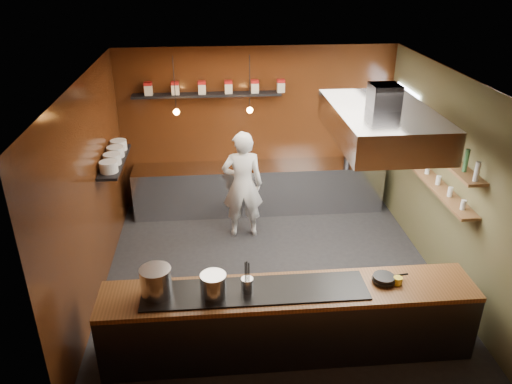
{
  "coord_description": "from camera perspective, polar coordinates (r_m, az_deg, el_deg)",
  "views": [
    {
      "loc": [
        -0.81,
        -6.26,
        4.45
      ],
      "look_at": [
        -0.21,
        0.4,
        1.23
      ],
      "focal_mm": 35.0,
      "sensor_mm": 36.0,
      "label": 1
    }
  ],
  "objects": [
    {
      "name": "pass_counter",
      "position": [
        6.19,
        3.69,
        -14.44
      ],
      "size": [
        4.4,
        0.72,
        0.94
      ],
      "color": "#38383D",
      "rests_on": "floor"
    },
    {
      "name": "ceiling",
      "position": [
        6.48,
        2.25,
        12.78
      ],
      "size": [
        5.0,
        5.0,
        0.0
      ],
      "primitive_type": "plane",
      "rotation": [
        3.14,
        0.0,
        0.0
      ],
      "color": "silver",
      "rests_on": "back_wall"
    },
    {
      "name": "bottle_shelf_lower",
      "position": [
        7.87,
        18.93,
        1.87
      ],
      "size": [
        0.26,
        2.8,
        0.04
      ],
      "primitive_type": "cube",
      "color": "brown",
      "rests_on": "right_wall"
    },
    {
      "name": "bottle_shelf_upper",
      "position": [
        7.7,
        19.42,
        5.07
      ],
      "size": [
        0.26,
        2.8,
        0.04
      ],
      "primitive_type": "cube",
      "color": "brown",
      "rests_on": "right_wall"
    },
    {
      "name": "back_wall",
      "position": [
        9.28,
        0.16,
        7.21
      ],
      "size": [
        5.0,
        0.0,
        5.0
      ],
      "primitive_type": "plane",
      "rotation": [
        1.57,
        0.0,
        0.0
      ],
      "color": "#37190A",
      "rests_on": "ground"
    },
    {
      "name": "stockpot_large",
      "position": [
        5.79,
        -11.33,
        -10.04
      ],
      "size": [
        0.39,
        0.39,
        0.35
      ],
      "primitive_type": "cylinder",
      "rotation": [
        0.0,
        0.0,
        -0.1
      ],
      "color": "silver",
      "rests_on": "pass_counter"
    },
    {
      "name": "plate_shelf",
      "position": [
        7.97,
        -15.84,
        3.38
      ],
      "size": [
        0.3,
        1.4,
        0.04
      ],
      "primitive_type": "cube",
      "color": "black",
      "rests_on": "left_wall"
    },
    {
      "name": "espresso_machine",
      "position": [
        9.59,
        12.82,
        4.59
      ],
      "size": [
        0.39,
        0.37,
        0.39
      ],
      "primitive_type": "cube",
      "rotation": [
        0.0,
        0.0,
        -0.0
      ],
      "color": "black",
      "rests_on": "prep_counter"
    },
    {
      "name": "prep_counter",
      "position": [
        9.37,
        0.34,
        0.47
      ],
      "size": [
        4.6,
        0.65,
        0.9
      ],
      "primitive_type": "cube",
      "color": "silver",
      "rests_on": "floor"
    },
    {
      "name": "left_wall",
      "position": [
        7.13,
        -18.34,
        -0.11
      ],
      "size": [
        0.0,
        5.0,
        5.0
      ],
      "primitive_type": "plane",
      "rotation": [
        1.57,
        0.0,
        1.57
      ],
      "color": "#37190A",
      "rests_on": "ground"
    },
    {
      "name": "floor",
      "position": [
        7.72,
        1.86,
        -9.45
      ],
      "size": [
        5.0,
        5.0,
        0.0
      ],
      "primitive_type": "plane",
      "color": "black",
      "rests_on": "ground"
    },
    {
      "name": "wine_glasses",
      "position": [
        7.84,
        19.02,
        2.44
      ],
      "size": [
        0.07,
        2.37,
        0.13
      ],
      "color": "silver",
      "rests_on": "bottle_shelf_lower"
    },
    {
      "name": "butter_jar",
      "position": [
        6.18,
        15.9,
        -9.73
      ],
      "size": [
        0.14,
        0.14,
        0.09
      ],
      "primitive_type": "cylinder",
      "rotation": [
        0.0,
        0.0,
        0.42
      ],
      "color": "yellow",
      "rests_on": "pass_counter"
    },
    {
      "name": "chef",
      "position": [
        8.33,
        -1.55,
        0.82
      ],
      "size": [
        0.69,
        0.45,
        1.88
      ],
      "primitive_type": "imported",
      "rotation": [
        0.0,
        0.0,
        3.14
      ],
      "color": "white",
      "rests_on": "floor"
    },
    {
      "name": "pendant_left",
      "position": [
        8.31,
        -9.11,
        9.36
      ],
      "size": [
        0.1,
        0.1,
        0.95
      ],
      "color": "black",
      "rests_on": "ceiling"
    },
    {
      "name": "stockpot_small",
      "position": [
        5.71,
        -4.88,
        -10.56
      ],
      "size": [
        0.3,
        0.3,
        0.28
      ],
      "primitive_type": "cylinder",
      "rotation": [
        0.0,
        0.0,
        -0.02
      ],
      "color": "silver",
      "rests_on": "pass_counter"
    },
    {
      "name": "frying_pan",
      "position": [
        6.16,
        14.44,
        -9.54
      ],
      "size": [
        0.45,
        0.28,
        0.07
      ],
      "color": "black",
      "rests_on": "pass_counter"
    },
    {
      "name": "pendant_right",
      "position": [
        8.31,
        -0.71,
        9.68
      ],
      "size": [
        0.1,
        0.1,
        0.95
      ],
      "color": "black",
      "rests_on": "ceiling"
    },
    {
      "name": "utensil_crock",
      "position": [
        5.78,
        -1.01,
        -10.58
      ],
      "size": [
        0.18,
        0.18,
        0.18
      ],
      "primitive_type": "cylinder",
      "rotation": [
        0.0,
        0.0,
        -0.35
      ],
      "color": "silver",
      "rests_on": "pass_counter"
    },
    {
      "name": "bottles",
      "position": [
        7.66,
        19.58,
        6.05
      ],
      "size": [
        0.06,
        2.66,
        0.24
      ],
      "color": "silver",
      "rests_on": "bottle_shelf_upper"
    },
    {
      "name": "storage_tins",
      "position": [
        8.88,
        -4.68,
        11.86
      ],
      "size": [
        2.43,
        0.13,
        0.22
      ],
      "color": "beige",
      "rests_on": "tin_shelf"
    },
    {
      "name": "window_pane",
      "position": [
        8.97,
        16.6,
        8.16
      ],
      "size": [
        0.0,
        1.0,
        1.0
      ],
      "primitive_type": "plane",
      "rotation": [
        1.57,
        0.0,
        -1.57
      ],
      "color": "white",
      "rests_on": "right_wall"
    },
    {
      "name": "plate_stacks",
      "position": [
        7.93,
        -15.93,
        4.05
      ],
      "size": [
        0.26,
        1.16,
        0.16
      ],
      "color": "silver",
      "rests_on": "plate_shelf"
    },
    {
      "name": "right_wall",
      "position": [
        7.67,
        20.92,
        1.33
      ],
      "size": [
        0.0,
        5.0,
        5.0
      ],
      "primitive_type": "plane",
      "rotation": [
        1.57,
        0.0,
        -1.57
      ],
      "color": "brown",
      "rests_on": "ground"
    },
    {
      "name": "extractor_hood",
      "position": [
        6.52,
        14.12,
        7.61
      ],
      "size": [
        1.2,
        2.0,
        0.72
      ],
      "color": "#38383D",
      "rests_on": "ceiling"
    },
    {
      "name": "tin_shelf",
      "position": [
        8.91,
        -5.63,
        11.0
      ],
      "size": [
        2.6,
        0.26,
        0.04
      ],
      "primitive_type": "cube",
      "color": "black",
      "rests_on": "back_wall"
    }
  ]
}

